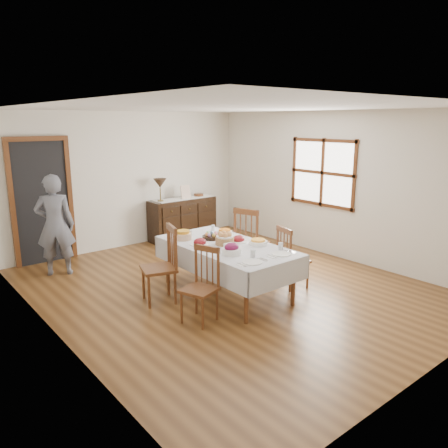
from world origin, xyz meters
TOP-DOWN VIEW (x-y plane):
  - ground at (0.00, 0.00)m, footprint 6.00×6.00m
  - room_shell at (-0.15, 0.42)m, footprint 5.02×6.02m
  - dining_table at (-0.17, -0.17)m, footprint 1.07×2.11m
  - chair_left_near at (-0.97, -0.64)m, footprint 0.49×0.49m
  - chair_left_far at (-1.02, 0.17)m, footprint 0.55×0.55m
  - chair_right_near at (0.71, -0.59)m, footprint 0.46×0.46m
  - chair_right_far at (0.64, 0.22)m, footprint 0.58×0.58m
  - sideboard at (1.02, 2.72)m, footprint 1.42×0.52m
  - person at (-1.76, 2.18)m, footprint 0.64×0.54m
  - bread_basket at (-0.18, -0.14)m, footprint 0.26×0.26m
  - egg_basket at (-0.14, 0.22)m, footprint 0.28×0.28m
  - ham_platter_a at (-0.46, 0.08)m, footprint 0.29×0.29m
  - ham_platter_b at (0.06, -0.16)m, footprint 0.27×0.27m
  - beet_bowl at (-0.40, -0.55)m, footprint 0.25×0.25m
  - carrot_bowl at (0.13, 0.25)m, footprint 0.24×0.24m
  - pineapple_bowl at (-0.48, 0.46)m, footprint 0.26×0.26m
  - casserole_dish at (0.17, -0.45)m, footprint 0.26×0.26m
  - butter_dish at (-0.25, -0.33)m, footprint 0.14×0.09m
  - setting_left at (-0.38, -0.92)m, footprint 0.42×0.31m
  - setting_right at (0.14, -0.92)m, footprint 0.42×0.31m
  - glass_far_a at (-0.30, 0.53)m, footprint 0.07×0.07m
  - glass_far_b at (0.17, 0.59)m, footprint 0.06×0.06m
  - runner at (1.06, 2.71)m, footprint 1.30×0.35m
  - table_lamp at (0.50, 2.71)m, footprint 0.26×0.26m
  - picture_frame at (1.07, 2.67)m, footprint 0.22×0.08m
  - deco_bowl at (1.46, 2.74)m, footprint 0.20×0.20m

SIDE VIEW (x-z plane):
  - ground at x=0.00m, z-range 0.00..0.00m
  - sideboard at x=1.02m, z-range 0.00..0.85m
  - chair_left_near at x=-0.97m, z-range 0.01..0.94m
  - chair_right_near at x=0.71m, z-range 0.01..0.94m
  - chair_left_far at x=-1.02m, z-range 0.01..1.06m
  - chair_right_far at x=0.64m, z-range 0.01..1.11m
  - dining_table at x=-0.17m, z-range 0.27..1.00m
  - setting_left at x=-0.38m, z-range 0.70..0.80m
  - setting_right at x=0.14m, z-range 0.70..0.80m
  - ham_platter_a at x=-0.46m, z-range 0.70..0.81m
  - ham_platter_b at x=0.06m, z-range 0.70..0.81m
  - egg_basket at x=-0.14m, z-range 0.71..0.81m
  - butter_dish at x=-0.25m, z-range 0.72..0.79m
  - casserole_dish at x=0.17m, z-range 0.72..0.80m
  - carrot_bowl at x=0.13m, z-range 0.72..0.81m
  - glass_far_b at x=0.17m, z-range 0.72..0.82m
  - glass_far_a at x=-0.30m, z-range 0.72..0.82m
  - pineapple_bowl at x=-0.48m, z-range 0.72..0.85m
  - beet_bowl at x=-0.40m, z-range 0.71..0.87m
  - bread_basket at x=-0.18m, z-range 0.71..0.90m
  - runner at x=1.06m, z-range 0.85..0.86m
  - person at x=-1.76m, z-range 0.00..1.74m
  - deco_bowl at x=1.46m, z-range 0.85..0.91m
  - picture_frame at x=1.07m, z-range 0.85..1.13m
  - table_lamp at x=0.50m, z-range 0.98..1.44m
  - room_shell at x=-0.15m, z-range 0.32..2.97m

